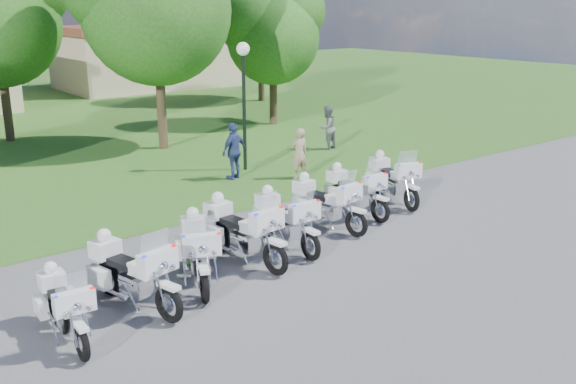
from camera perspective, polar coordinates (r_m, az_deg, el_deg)
ground at (r=14.99m, az=0.16°, el=-5.09°), size 100.00×100.00×0.00m
motorcycle_0 at (r=11.61m, az=-19.29°, el=-9.52°), size 0.76×2.13×1.43m
motorcycle_1 at (r=12.38m, az=-13.76°, el=-6.87°), size 1.17×2.45×1.67m
motorcycle_2 at (r=13.21m, az=-8.05°, el=-5.08°), size 1.42×2.31×1.65m
motorcycle_3 at (r=14.11m, az=-4.16°, el=-3.37°), size 1.03×2.59×1.74m
motorcycle_4 at (r=14.91m, az=-0.26°, el=-2.43°), size 0.87×2.42×1.63m
motorcycle_5 at (r=16.24m, az=3.36°, el=-0.88°), size 0.99×2.40×1.61m
motorcycle_6 at (r=17.40m, az=5.94°, el=0.18°), size 0.77×2.34×1.58m
motorcycle_7 at (r=18.62m, az=9.28°, el=1.24°), size 1.23×2.41×1.66m
lamp_post at (r=21.58m, az=-3.98°, el=10.34°), size 0.44×0.44×4.30m
tree_3 at (r=30.19m, az=-1.45°, el=14.29°), size 4.98×4.25×6.65m
building_east at (r=45.57m, az=-12.49°, el=11.69°), size 11.44×7.28×4.10m
bystander_a at (r=20.79m, az=1.00°, el=3.43°), size 0.65×0.47×1.66m
bystander_b at (r=25.15m, az=3.51°, el=5.72°), size 0.93×0.78×1.71m
bystander_c at (r=20.79m, az=-4.82°, el=3.63°), size 1.16×0.74×1.84m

